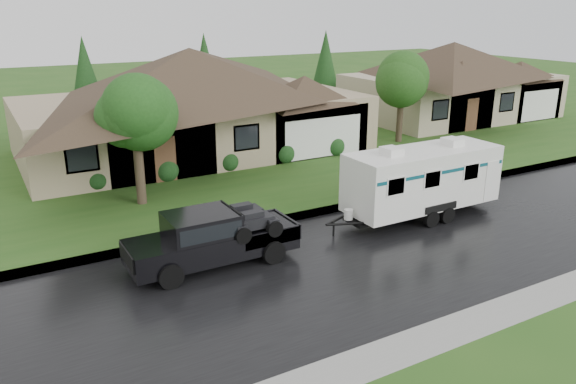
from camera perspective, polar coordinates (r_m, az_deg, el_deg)
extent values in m
plane|color=#275119|center=(19.27, -0.23, -5.68)|extent=(140.00, 140.00, 0.00)
cube|color=black|center=(17.72, 2.99, -7.95)|extent=(140.00, 8.00, 0.01)
cube|color=gray|center=(21.08, -3.25, -3.32)|extent=(140.00, 0.50, 0.15)
cube|color=#275119|center=(32.48, -13.41, 3.99)|extent=(140.00, 26.00, 0.15)
cube|color=tan|center=(31.81, -9.62, 6.85)|extent=(18.00, 10.00, 3.00)
pyramid|color=#32261B|center=(31.27, -10.03, 14.23)|extent=(19.44, 10.80, 2.60)
cube|color=tan|center=(31.48, 1.64, 6.71)|extent=(5.76, 4.00, 2.70)
cube|color=tan|center=(43.22, 16.12, 9.39)|extent=(14.00, 9.00, 3.00)
pyramid|color=#32261B|center=(42.84, 16.58, 14.41)|extent=(15.12, 9.72, 2.30)
cube|color=tan|center=(44.75, 22.23, 8.85)|extent=(4.48, 4.00, 2.70)
cylinder|color=#382B1E|center=(23.50, -14.81, 1.61)|extent=(0.38, 0.38, 2.35)
sphere|color=#255B1D|center=(22.92, -15.33, 7.79)|extent=(3.25, 3.25, 3.25)
cylinder|color=#382B1E|center=(34.19, 11.26, 6.90)|extent=(0.37, 0.37, 2.24)
sphere|color=#2A5A1D|center=(33.80, 11.52, 10.97)|extent=(3.09, 3.09, 3.09)
sphere|color=#143814|center=(26.02, -18.89, 1.28)|extent=(1.00, 1.00, 1.00)
sphere|color=#143814|center=(26.73, -12.29, 2.30)|extent=(1.00, 1.00, 1.00)
sphere|color=#143814|center=(27.78, -6.11, 3.22)|extent=(1.00, 1.00, 1.00)
sphere|color=#143814|center=(29.14, -0.42, 4.04)|extent=(1.00, 1.00, 1.00)
sphere|color=#143814|center=(30.75, 4.72, 4.75)|extent=(1.00, 1.00, 1.00)
cube|color=black|center=(17.99, -7.64, -5.25)|extent=(5.38, 1.79, 0.77)
cube|color=black|center=(17.33, -13.73, -5.71)|extent=(1.43, 1.75, 0.31)
cube|color=black|center=(17.60, -8.81, -3.40)|extent=(2.15, 1.68, 0.81)
cube|color=black|center=(17.59, -8.82, -3.27)|extent=(1.97, 1.72, 0.49)
cube|color=black|center=(18.56, -2.79, -3.73)|extent=(1.97, 1.70, 0.05)
cylinder|color=black|center=(16.86, -11.84, -8.38)|extent=(0.75, 0.29, 0.75)
cylinder|color=black|center=(18.39, -13.58, -6.17)|extent=(0.75, 0.29, 0.75)
cylinder|color=black|center=(18.04, -1.49, -6.13)|extent=(0.75, 0.29, 0.75)
cylinder|color=black|center=(19.48, -3.95, -4.25)|extent=(0.75, 0.29, 0.75)
cube|color=white|center=(22.18, 13.49, 1.45)|extent=(6.27, 2.15, 2.20)
cube|color=black|center=(22.56, 13.26, -1.55)|extent=(6.63, 1.08, 0.13)
cube|color=#0C4855|center=(22.05, 13.59, 2.65)|extent=(6.15, 2.17, 0.13)
cube|color=white|center=(20.81, 10.47, 4.09)|extent=(0.63, 0.72, 0.29)
cube|color=white|center=(22.86, 16.37, 4.92)|extent=(0.63, 0.72, 0.29)
cylinder|color=black|center=(21.60, 14.35, -2.66)|extent=(0.63, 0.22, 0.63)
cylinder|color=black|center=(23.06, 10.75, -1.06)|extent=(0.63, 0.22, 0.63)
cylinder|color=black|center=(22.15, 15.87, -2.27)|extent=(0.63, 0.22, 0.63)
cylinder|color=black|center=(23.57, 12.25, -0.73)|extent=(0.63, 0.22, 0.63)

